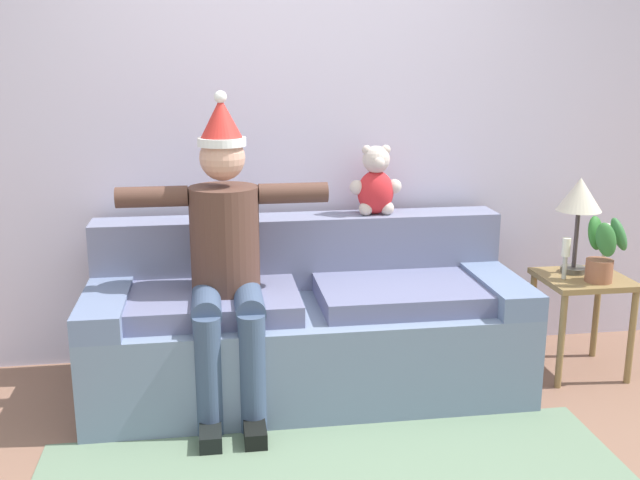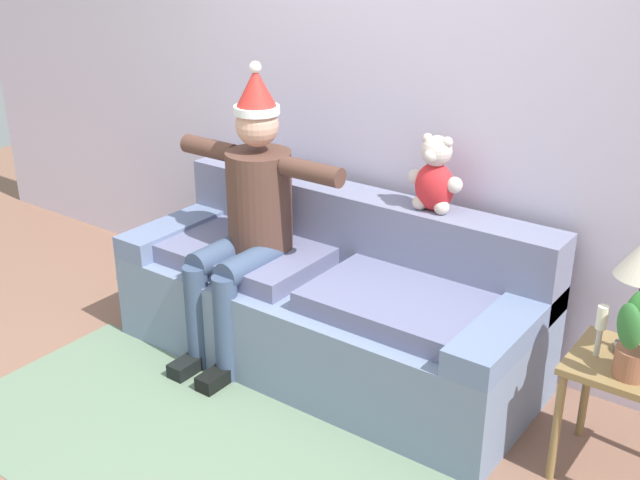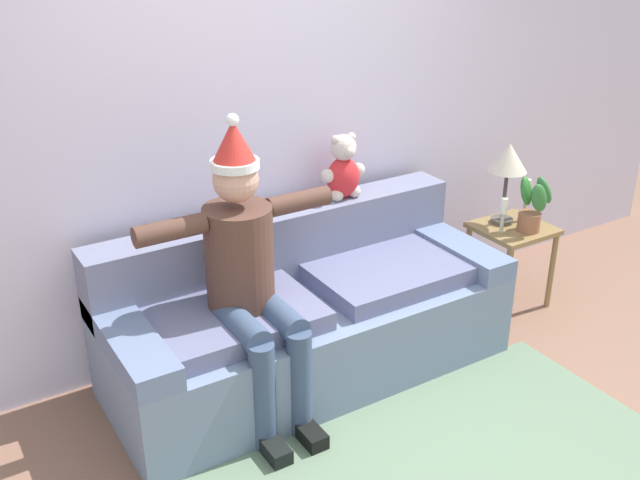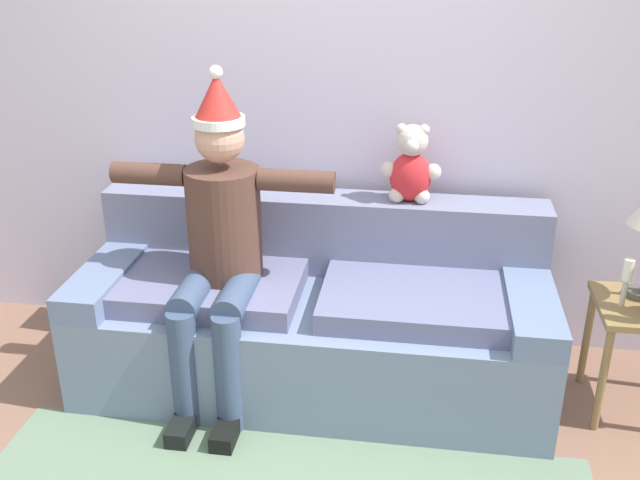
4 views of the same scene
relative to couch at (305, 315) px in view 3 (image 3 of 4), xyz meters
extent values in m
plane|color=#855E4B|center=(0.00, -1.03, -0.34)|extent=(10.00, 10.00, 0.00)
cube|color=silver|center=(0.00, 0.52, 1.01)|extent=(7.00, 0.10, 2.70)
cube|color=slate|center=(0.00, -0.05, -0.10)|extent=(2.21, 0.88, 0.47)
cube|color=slate|center=(0.00, 0.27, 0.33)|extent=(2.21, 0.24, 0.39)
cube|color=slate|center=(-0.99, -0.05, 0.19)|extent=(0.22, 0.88, 0.12)
cube|color=slate|center=(0.99, -0.05, 0.19)|extent=(0.22, 0.88, 0.12)
cube|color=slate|center=(-0.50, -0.10, 0.18)|extent=(0.88, 0.62, 0.10)
cube|color=slate|center=(0.50, -0.10, 0.18)|extent=(0.88, 0.62, 0.10)
cylinder|color=brown|center=(-0.41, -0.07, 0.49)|extent=(0.34, 0.34, 0.52)
sphere|color=tan|center=(-0.41, -0.07, 0.89)|extent=(0.22, 0.22, 0.22)
cylinder|color=white|center=(-0.41, -0.07, 0.97)|extent=(0.23, 0.23, 0.04)
cone|color=red|center=(-0.41, -0.07, 1.08)|extent=(0.21, 0.21, 0.20)
sphere|color=white|center=(-0.41, -0.07, 1.18)|extent=(0.06, 0.06, 0.06)
cylinder|color=#3C4D6C|center=(-0.51, -0.27, 0.23)|extent=(0.14, 0.40, 0.14)
cylinder|color=#3C4D6C|center=(-0.51, -0.47, -0.05)|extent=(0.13, 0.13, 0.57)
cube|color=black|center=(-0.51, -0.55, -0.30)|extent=(0.10, 0.24, 0.08)
cylinder|color=#3C4D6C|center=(-0.31, -0.27, 0.23)|extent=(0.14, 0.40, 0.14)
cylinder|color=#3C4D6C|center=(-0.31, -0.47, -0.05)|extent=(0.13, 0.13, 0.57)
cube|color=black|center=(-0.31, -0.55, -0.30)|extent=(0.10, 0.24, 0.08)
cylinder|color=brown|center=(-0.75, -0.07, 0.71)|extent=(0.34, 0.10, 0.10)
cylinder|color=brown|center=(-0.07, -0.07, 0.71)|extent=(0.34, 0.10, 0.10)
ellipsoid|color=red|center=(0.42, 0.27, 0.64)|extent=(0.20, 0.16, 0.24)
sphere|color=beige|center=(0.42, 0.27, 0.82)|extent=(0.15, 0.15, 0.15)
sphere|color=beige|center=(0.42, 0.21, 0.81)|extent=(0.07, 0.07, 0.07)
sphere|color=beige|center=(0.37, 0.27, 0.87)|extent=(0.05, 0.05, 0.05)
sphere|color=beige|center=(0.48, 0.27, 0.87)|extent=(0.05, 0.05, 0.05)
sphere|color=beige|center=(0.32, 0.27, 0.67)|extent=(0.08, 0.08, 0.08)
sphere|color=beige|center=(0.36, 0.24, 0.56)|extent=(0.08, 0.08, 0.08)
sphere|color=beige|center=(0.53, 0.27, 0.67)|extent=(0.08, 0.08, 0.08)
sphere|color=beige|center=(0.48, 0.24, 0.56)|extent=(0.08, 0.08, 0.08)
cube|color=olive|center=(1.51, -0.05, 0.19)|extent=(0.46, 0.43, 0.03)
cylinder|color=olive|center=(1.31, -0.24, -0.08)|extent=(0.04, 0.04, 0.52)
cylinder|color=olive|center=(1.71, -0.24, -0.08)|extent=(0.04, 0.04, 0.52)
cylinder|color=olive|center=(1.31, 0.13, -0.08)|extent=(0.04, 0.04, 0.52)
cylinder|color=olive|center=(1.71, 0.13, -0.08)|extent=(0.04, 0.04, 0.52)
cylinder|color=#4F4E45|center=(1.49, 0.03, 0.22)|extent=(0.14, 0.14, 0.03)
cylinder|color=#473D3F|center=(1.49, 0.03, 0.40)|extent=(0.02, 0.02, 0.32)
cone|color=beige|center=(1.49, 0.03, 0.64)|extent=(0.24, 0.24, 0.18)
cylinder|color=#965B40|center=(1.54, -0.15, 0.27)|extent=(0.14, 0.14, 0.12)
ellipsoid|color=#326F38|center=(1.62, -0.16, 0.47)|extent=(0.13, 0.16, 0.21)
ellipsoid|color=#2B6E29|center=(1.52, -0.11, 0.46)|extent=(0.12, 0.15, 0.20)
ellipsoid|color=#2E6C2E|center=(1.52, -0.22, 0.45)|extent=(0.15, 0.10, 0.20)
cylinder|color=beige|center=(1.38, -0.07, 0.27)|extent=(0.02, 0.02, 0.12)
cylinder|color=white|center=(1.38, -0.07, 0.38)|extent=(0.04, 0.04, 0.10)
cylinder|color=beige|center=(1.64, -0.01, 0.30)|extent=(0.02, 0.02, 0.18)
cylinder|color=white|center=(1.64, -0.01, 0.44)|extent=(0.04, 0.04, 0.10)
cube|color=slate|center=(0.00, -1.04, -0.34)|extent=(2.50, 1.15, 0.01)
camera|label=1|loc=(-0.47, -3.62, 1.36)|focal=41.40mm
camera|label=2|loc=(2.09, -2.95, 1.89)|focal=43.77mm
camera|label=3|loc=(-1.77, -3.02, 2.06)|focal=41.08mm
camera|label=4|loc=(0.48, -3.07, 1.76)|focal=40.91mm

